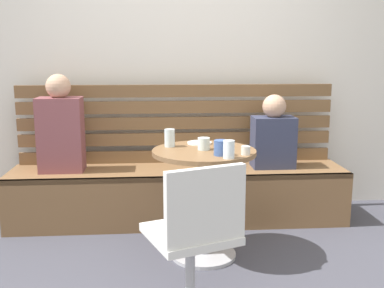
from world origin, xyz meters
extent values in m
cube|color=silver|center=(0.00, 1.64, 1.45)|extent=(5.20, 0.10, 2.90)
cube|color=brown|center=(0.00, 1.20, 0.22)|extent=(2.70, 0.52, 0.44)
cube|color=brown|center=(0.00, 0.96, 0.42)|extent=(2.70, 0.04, 0.04)
cube|color=brown|center=(0.00, 1.44, 0.49)|extent=(2.65, 0.04, 0.10)
cube|color=brown|center=(0.00, 1.44, 0.64)|extent=(2.65, 0.04, 0.10)
cube|color=brown|center=(0.00, 1.44, 0.78)|extent=(2.65, 0.04, 0.10)
cube|color=brown|center=(0.00, 1.44, 0.92)|extent=(2.65, 0.04, 0.10)
cube|color=brown|center=(0.00, 1.44, 1.05)|extent=(2.65, 0.04, 0.10)
cylinder|color=#ADADB2|center=(0.13, 0.51, 0.01)|extent=(0.44, 0.44, 0.02)
cylinder|color=#ADADB2|center=(0.13, 0.51, 0.37)|extent=(0.07, 0.07, 0.69)
cylinder|color=brown|center=(0.13, 0.51, 0.72)|extent=(0.68, 0.68, 0.03)
cylinder|color=#ADADB2|center=(-0.01, -0.24, 0.23)|extent=(0.05, 0.05, 0.45)
cube|color=white|center=(-0.01, -0.24, 0.47)|extent=(0.52, 0.52, 0.04)
cube|color=white|center=(0.05, -0.40, 0.67)|extent=(0.39, 0.18, 0.36)
cube|color=brown|center=(-0.92, 1.21, 0.73)|extent=(0.34, 0.22, 0.58)
sphere|color=tan|center=(-0.92, 1.21, 1.11)|extent=(0.19, 0.19, 0.19)
cube|color=#333851|center=(0.77, 1.21, 0.65)|extent=(0.34, 0.22, 0.42)
sphere|color=tan|center=(0.77, 1.21, 0.94)|extent=(0.19, 0.19, 0.19)
cylinder|color=silver|center=(0.13, 0.51, 0.78)|extent=(0.08, 0.08, 0.08)
cylinder|color=#3D5B9E|center=(0.22, 0.34, 0.79)|extent=(0.08, 0.08, 0.09)
cylinder|color=silver|center=(-0.09, 0.63, 0.80)|extent=(0.07, 0.07, 0.12)
cylinder|color=white|center=(0.26, 0.25, 0.80)|extent=(0.07, 0.07, 0.11)
cylinder|color=silver|center=(0.38, 0.34, 0.77)|extent=(0.06, 0.06, 0.05)
cylinder|color=white|center=(0.12, 0.72, 0.75)|extent=(0.17, 0.17, 0.01)
camera|label=1|loc=(-0.17, -2.39, 1.35)|focal=42.69mm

